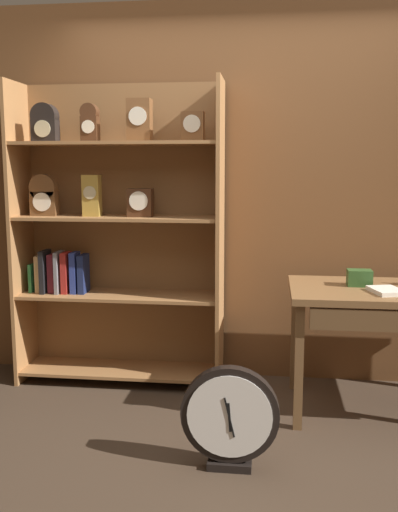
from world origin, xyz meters
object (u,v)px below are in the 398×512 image
at_px(bookshelf, 112,231).
at_px(round_clock_large, 230,417).
at_px(toolbox_small, 359,278).
at_px(open_repair_manual, 387,291).

relative_size(bookshelf, round_clock_large, 3.89).
relative_size(bookshelf, toolbox_small, 14.08).
relative_size(toolbox_small, round_clock_large, 0.28).
bearing_deg(round_clock_large, toolbox_small, 49.90).
height_order(toolbox_small, round_clock_large, toolbox_small).
bearing_deg(bookshelf, open_repair_manual, -14.89).
xyz_separation_m(bookshelf, round_clock_large, (0.90, -1.14, -0.79)).
distance_m(bookshelf, toolbox_small, 1.66).
xyz_separation_m(toolbox_small, round_clock_large, (-0.72, -0.86, -0.55)).
bearing_deg(bookshelf, toolbox_small, -9.70).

